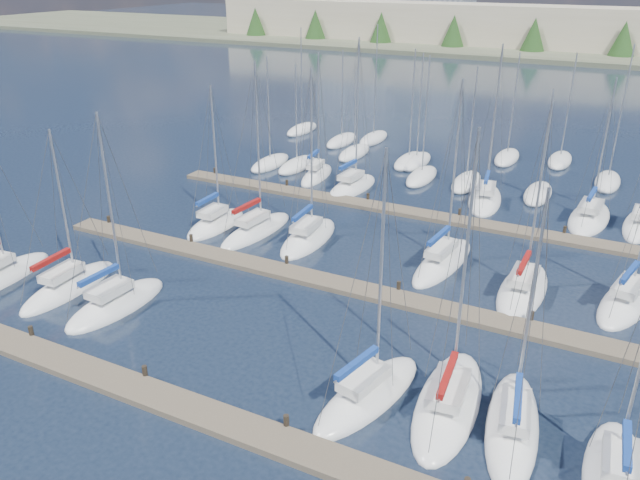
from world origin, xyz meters
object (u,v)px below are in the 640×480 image
at_px(sailboat_c, 116,304).
at_px(sailboat_m, 627,301).
at_px(sailboat_n, 317,175).
at_px(sailboat_l, 523,290).
at_px(sailboat_q, 589,218).
at_px(sailboat_e, 448,403).
at_px(sailboat_o, 352,187).
at_px(sailboat_f, 512,426).
at_px(sailboat_g, 615,476).
at_px(sailboat_i, 256,230).
at_px(sailboat_p, 485,199).
at_px(sailboat_j, 308,238).
at_px(sailboat_r, 638,225).
at_px(sailboat_h, 216,224).
at_px(sailboat_k, 443,262).
at_px(sailboat_b, 69,287).
at_px(sailboat_d, 368,395).

bearing_deg(sailboat_c, sailboat_m, 30.89).
height_order(sailboat_n, sailboat_l, sailboat_l).
bearing_deg(sailboat_q, sailboat_m, -71.41).
distance_m(sailboat_e, sailboat_o, 30.71).
bearing_deg(sailboat_f, sailboat_g, -23.61).
height_order(sailboat_q, sailboat_f, sailboat_q).
height_order(sailboat_q, sailboat_e, sailboat_e).
xyz_separation_m(sailboat_i, sailboat_p, (13.94, 14.78, -0.01)).
bearing_deg(sailboat_l, sailboat_j, 177.04).
relative_size(sailboat_r, sailboat_i, 0.92).
bearing_deg(sailboat_h, sailboat_p, 40.09).
height_order(sailboat_k, sailboat_m, sailboat_k).
bearing_deg(sailboat_n, sailboat_r, -6.57).
distance_m(sailboat_p, sailboat_b, 34.02).
xyz_separation_m(sailboat_j, sailboat_m, (21.60, 0.41, -0.01)).
distance_m(sailboat_j, sailboat_g, 26.71).
relative_size(sailboat_q, sailboat_g, 0.99).
bearing_deg(sailboat_i, sailboat_f, -27.32).
xyz_separation_m(sailboat_e, sailboat_d, (-3.56, -1.14, 0.00)).
height_order(sailboat_k, sailboat_n, sailboat_k).
height_order(sailboat_l, sailboat_m, sailboat_l).
xyz_separation_m(sailboat_r, sailboat_q, (-3.58, -0.07, -0.02)).
relative_size(sailboat_c, sailboat_i, 0.92).
bearing_deg(sailboat_e, sailboat_o, 117.85).
bearing_deg(sailboat_h, sailboat_d, -37.42).
relative_size(sailboat_d, sailboat_h, 1.11).
relative_size(sailboat_r, sailboat_e, 0.90).
distance_m(sailboat_i, sailboat_n, 14.25).
relative_size(sailboat_q, sailboat_n, 0.97).
xyz_separation_m(sailboat_d, sailboat_m, (10.45, 15.39, -0.01)).
bearing_deg(sailboat_b, sailboat_c, -7.52).
xyz_separation_m(sailboat_q, sailboat_f, (-0.52, -27.81, 0.01)).
height_order(sailboat_o, sailboat_h, sailboat_o).
bearing_deg(sailboat_i, sailboat_b, -109.30).
distance_m(sailboat_p, sailboat_g, 31.84).
height_order(sailboat_e, sailboat_n, sailboat_e).
bearing_deg(sailboat_g, sailboat_p, 109.46).
distance_m(sailboat_c, sailboat_n, 27.40).
height_order(sailboat_h, sailboat_f, sailboat_f).
bearing_deg(sailboat_b, sailboat_l, 22.67).
relative_size(sailboat_r, sailboat_l, 0.98).
height_order(sailboat_j, sailboat_l, sailboat_j).
height_order(sailboat_e, sailboat_p, sailboat_p).
bearing_deg(sailboat_e, sailboat_p, 95.29).
height_order(sailboat_q, sailboat_p, sailboat_p).
relative_size(sailboat_e, sailboat_j, 1.04).
height_order(sailboat_q, sailboat_o, sailboat_o).
bearing_deg(sailboat_b, sailboat_e, -4.06).
bearing_deg(sailboat_o, sailboat_n, 165.52).
relative_size(sailboat_o, sailboat_g, 1.16).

